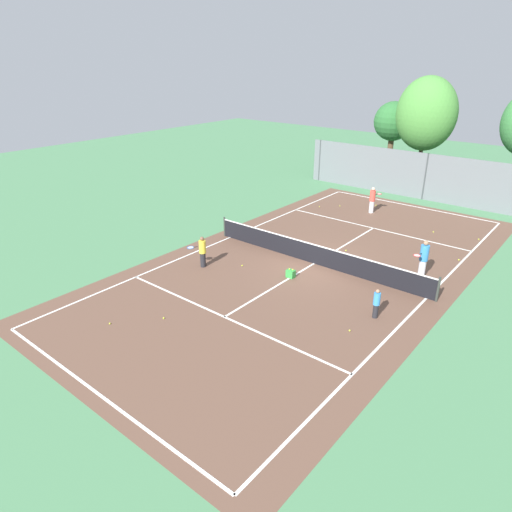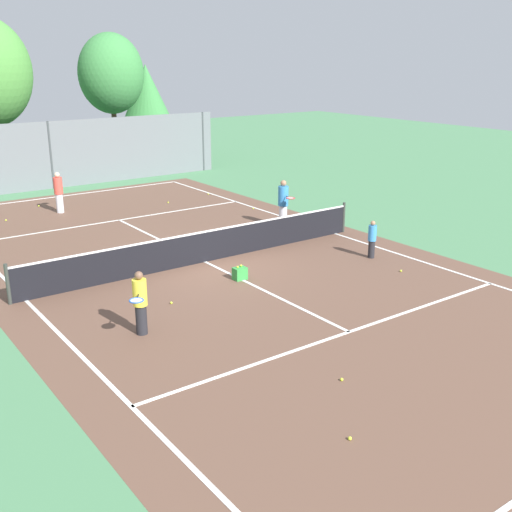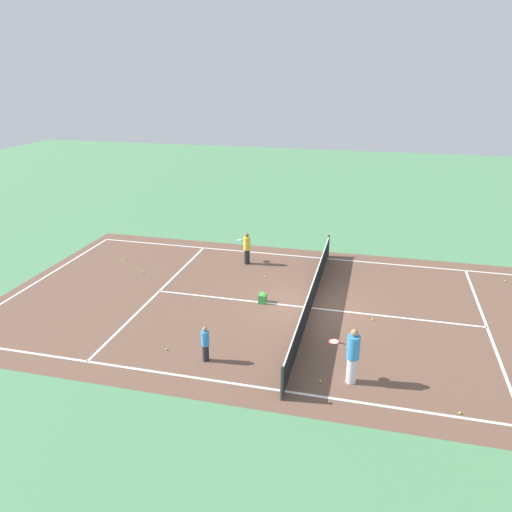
{
  "view_description": "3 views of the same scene",
  "coord_description": "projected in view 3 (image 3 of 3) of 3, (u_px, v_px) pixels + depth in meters",
  "views": [
    {
      "loc": [
        10.55,
        -17.41,
        9.25
      ],
      "look_at": [
        -1.37,
        -2.79,
        0.97
      ],
      "focal_mm": 32.08,
      "sensor_mm": 36.0,
      "label": 1
    },
    {
      "loc": [
        -9.52,
        -15.81,
        6.13
      ],
      "look_at": [
        -0.2,
        -2.99,
        1.01
      ],
      "focal_mm": 43.62,
      "sensor_mm": 36.0,
      "label": 2
    },
    {
      "loc": [
        17.42,
        2.13,
        8.8
      ],
      "look_at": [
        -1.49,
        -2.59,
        1.39
      ],
      "focal_mm": 34.91,
      "sensor_mm": 36.0,
      "label": 3
    }
  ],
  "objects": [
    {
      "name": "tennis_ball_7",
      "position": [
        460.0,
        413.0,
        13.47
      ],
      "size": [
        0.07,
        0.07,
        0.07
      ],
      "primitive_type": "sphere",
      "color": "#CCE533",
      "rests_on": "ground_plane"
    },
    {
      "name": "ground_plane",
      "position": [
        311.0,
        308.0,
        19.41
      ],
      "size": [
        80.0,
        80.0,
        0.0
      ],
      "primitive_type": "plane",
      "color": "#4C8456"
    },
    {
      "name": "tennis_ball_2",
      "position": [
        352.0,
        261.0,
        23.98
      ],
      "size": [
        0.07,
        0.07,
        0.07
      ],
      "primitive_type": "sphere",
      "color": "#CCE533",
      "rests_on": "ground_plane"
    },
    {
      "name": "tennis_ball_12",
      "position": [
        166.0,
        349.0,
        16.52
      ],
      "size": [
        0.07,
        0.07,
        0.07
      ],
      "primitive_type": "sphere",
      "color": "#CCE533",
      "rests_on": "ground_plane"
    },
    {
      "name": "ball_crate",
      "position": [
        263.0,
        298.0,
        19.8
      ],
      "size": [
        0.38,
        0.28,
        0.43
      ],
      "color": "green",
      "rests_on": "ground_plane"
    },
    {
      "name": "player_1",
      "position": [
        247.0,
        248.0,
        23.53
      ],
      "size": [
        0.7,
        0.86,
        1.53
      ],
      "color": "#232328",
      "rests_on": "ground_plane"
    },
    {
      "name": "tennis_net",
      "position": [
        312.0,
        296.0,
        19.23
      ],
      "size": [
        11.9,
        0.1,
        1.1
      ],
      "color": "#333833",
      "rests_on": "ground_plane"
    },
    {
      "name": "tennis_ball_6",
      "position": [
        505.0,
        281.0,
        21.81
      ],
      "size": [
        0.07,
        0.07,
        0.07
      ],
      "primitive_type": "sphere",
      "color": "#CCE533",
      "rests_on": "ground_plane"
    },
    {
      "name": "player_3",
      "position": [
        205.0,
        343.0,
        15.72
      ],
      "size": [
        0.26,
        0.26,
        1.22
      ],
      "color": "#232328",
      "rests_on": "ground_plane"
    },
    {
      "name": "tennis_ball_0",
      "position": [
        320.0,
        381.0,
        14.84
      ],
      "size": [
        0.07,
        0.07,
        0.07
      ],
      "primitive_type": "sphere",
      "color": "#CCE533",
      "rests_on": "ground_plane"
    },
    {
      "name": "court_surface",
      "position": [
        311.0,
        308.0,
        19.41
      ],
      "size": [
        13.0,
        25.0,
        0.01
      ],
      "color": "brown",
      "rests_on": "ground_plane"
    },
    {
      "name": "player_0",
      "position": [
        352.0,
        355.0,
        14.54
      ],
      "size": [
        0.51,
        0.96,
        1.78
      ],
      "color": "silver",
      "rests_on": "ground_plane"
    },
    {
      "name": "tennis_ball_1",
      "position": [
        143.0,
        272.0,
        22.76
      ],
      "size": [
        0.07,
        0.07,
        0.07
      ],
      "primitive_type": "sphere",
      "color": "#CCE533",
      "rests_on": "ground_plane"
    },
    {
      "name": "tennis_ball_5",
      "position": [
        265.0,
        277.0,
        22.23
      ],
      "size": [
        0.07,
        0.07,
        0.07
      ],
      "primitive_type": "sphere",
      "color": "#CCE533",
      "rests_on": "ground_plane"
    },
    {
      "name": "tennis_ball_8",
      "position": [
        126.0,
        259.0,
        24.26
      ],
      "size": [
        0.07,
        0.07,
        0.07
      ],
      "primitive_type": "sphere",
      "color": "#CCE533",
      "rests_on": "ground_plane"
    },
    {
      "name": "tennis_ball_3",
      "position": [
        373.0,
        319.0,
        18.47
      ],
      "size": [
        0.07,
        0.07,
        0.07
      ],
      "primitive_type": "sphere",
      "color": "#CCE533",
      "rests_on": "ground_plane"
    }
  ]
}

